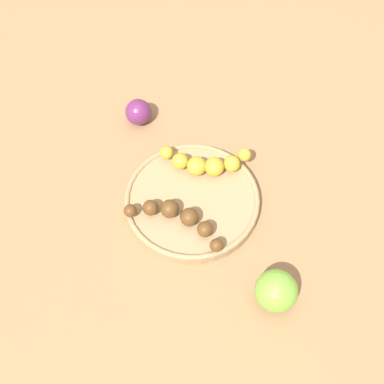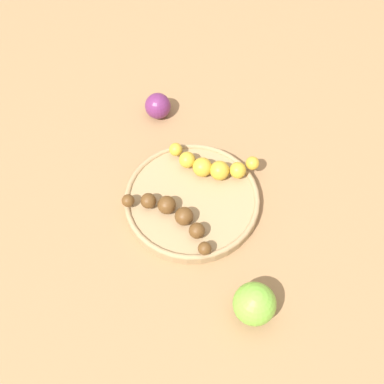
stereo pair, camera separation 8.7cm
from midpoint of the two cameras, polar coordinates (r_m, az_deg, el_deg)
ground_plane at (r=0.90m, az=-2.75°, el=-1.52°), size 2.40×2.40×0.00m
fruit_bowl at (r=0.89m, az=-2.78°, el=-1.11°), size 0.24×0.24×0.02m
banana_overripe at (r=0.85m, az=-4.56°, el=-3.15°), size 0.10×0.17×0.03m
banana_spotted at (r=0.91m, az=-1.18°, el=3.16°), size 0.13×0.12×0.04m
apple_green at (r=0.80m, az=6.51°, el=-11.43°), size 0.07×0.07×0.07m
plum_purple at (r=1.01m, az=-8.65°, el=8.86°), size 0.05×0.05×0.05m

